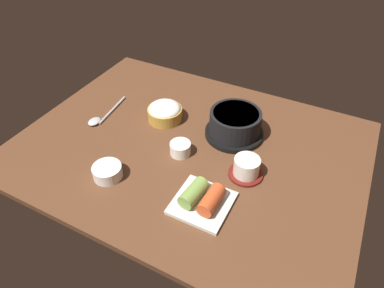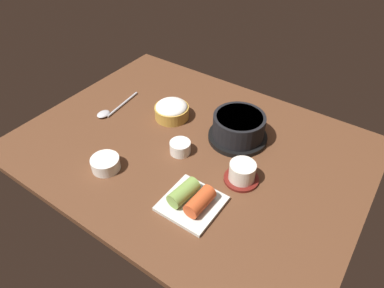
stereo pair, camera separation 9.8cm
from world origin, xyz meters
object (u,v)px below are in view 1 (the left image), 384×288
(tea_cup_with_saucer, at_px, (246,168))
(side_bowl_near, at_px, (107,171))
(banchan_cup_center, at_px, (180,148))
(spoon, at_px, (101,117))
(rice_bowl, at_px, (165,112))
(kimchi_plate, at_px, (202,199))
(stone_pot, at_px, (235,124))

(tea_cup_with_saucer, xyz_separation_m, side_bowl_near, (-0.33, -0.17, -0.01))
(banchan_cup_center, height_order, spoon, banchan_cup_center)
(rice_bowl, relative_size, spoon, 0.60)
(tea_cup_with_saucer, distance_m, kimchi_plate, 0.16)
(stone_pot, bearing_deg, rice_bowl, -173.34)
(kimchi_plate, bearing_deg, rice_bowl, 135.00)
(tea_cup_with_saucer, height_order, spoon, tea_cup_with_saucer)
(banchan_cup_center, distance_m, side_bowl_near, 0.21)
(tea_cup_with_saucer, bearing_deg, rice_bowl, 159.92)
(spoon, bearing_deg, kimchi_plate, -20.24)
(stone_pot, xyz_separation_m, rice_bowl, (-0.23, -0.03, -0.01))
(rice_bowl, bearing_deg, stone_pot, 6.66)
(kimchi_plate, bearing_deg, side_bowl_near, -173.63)
(side_bowl_near, bearing_deg, banchan_cup_center, 52.86)
(side_bowl_near, distance_m, spoon, 0.27)
(stone_pot, relative_size, tea_cup_with_saucer, 1.90)
(banchan_cup_center, xyz_separation_m, side_bowl_near, (-0.13, -0.17, -0.00))
(tea_cup_with_saucer, relative_size, spoon, 0.50)
(side_bowl_near, bearing_deg, kimchi_plate, 6.37)
(stone_pot, distance_m, kimchi_plate, 0.29)
(banchan_cup_center, relative_size, side_bowl_near, 0.77)
(kimchi_plate, distance_m, side_bowl_near, 0.27)
(stone_pot, height_order, spoon, stone_pot)
(side_bowl_near, height_order, spoon, side_bowl_near)
(tea_cup_with_saucer, distance_m, banchan_cup_center, 0.20)
(rice_bowl, relative_size, kimchi_plate, 0.81)
(rice_bowl, bearing_deg, spoon, -152.63)
(banchan_cup_center, distance_m, kimchi_plate, 0.20)
(kimchi_plate, bearing_deg, banchan_cup_center, 134.68)
(tea_cup_with_saucer, bearing_deg, kimchi_plate, -112.48)
(rice_bowl, xyz_separation_m, spoon, (-0.19, -0.10, -0.02))
(stone_pot, relative_size, kimchi_plate, 1.29)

